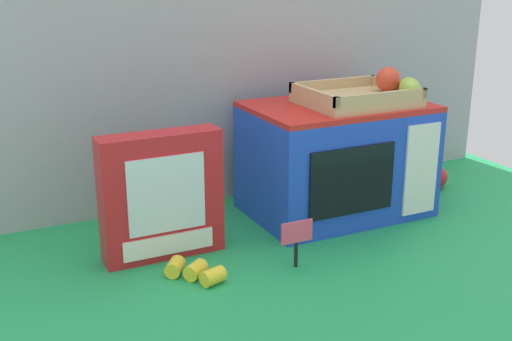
# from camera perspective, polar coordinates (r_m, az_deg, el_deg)

# --- Properties ---
(ground_plane) EXTENTS (1.70, 1.70, 0.00)m
(ground_plane) POSITION_cam_1_polar(r_m,az_deg,el_deg) (1.51, 1.86, -5.08)
(ground_plane) COLOR #219E54
(ground_plane) RESTS_ON ground
(display_back_panel) EXTENTS (1.61, 0.03, 0.77)m
(display_back_panel) POSITION_cam_1_polar(r_m,az_deg,el_deg) (1.63, -2.26, 10.66)
(display_back_panel) COLOR #A0A3A8
(display_back_panel) RESTS_ON ground
(toy_microwave) EXTENTS (0.42, 0.29, 0.27)m
(toy_microwave) POSITION_cam_1_polar(r_m,az_deg,el_deg) (1.58, 7.13, 1.04)
(toy_microwave) COLOR blue
(toy_microwave) RESTS_ON ground
(food_groups_crate) EXTENTS (0.26, 0.22, 0.08)m
(food_groups_crate) POSITION_cam_1_polar(r_m,az_deg,el_deg) (1.55, 9.62, 6.65)
(food_groups_crate) COLOR tan
(food_groups_crate) RESTS_ON toy_microwave
(cookie_set_box) EXTENTS (0.25, 0.07, 0.27)m
(cookie_set_box) POSITION_cam_1_polar(r_m,az_deg,el_deg) (1.34, -8.37, -2.25)
(cookie_set_box) COLOR red
(cookie_set_box) RESTS_ON ground
(price_sign) EXTENTS (0.07, 0.01, 0.10)m
(price_sign) POSITION_cam_1_polar(r_m,az_deg,el_deg) (1.30, 3.63, -5.90)
(price_sign) COLOR black
(price_sign) RESTS_ON ground
(loose_toy_banana) EXTENTS (0.10, 0.12, 0.03)m
(loose_toy_banana) POSITION_cam_1_polar(r_m,az_deg,el_deg) (1.28, -5.49, -8.89)
(loose_toy_banana) COLOR yellow
(loose_toy_banana) RESTS_ON ground
(loose_toy_apple) EXTENTS (0.06, 0.06, 0.06)m
(loose_toy_apple) POSITION_cam_1_polar(r_m,az_deg,el_deg) (1.83, 15.67, -0.55)
(loose_toy_apple) COLOR red
(loose_toy_apple) RESTS_ON ground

